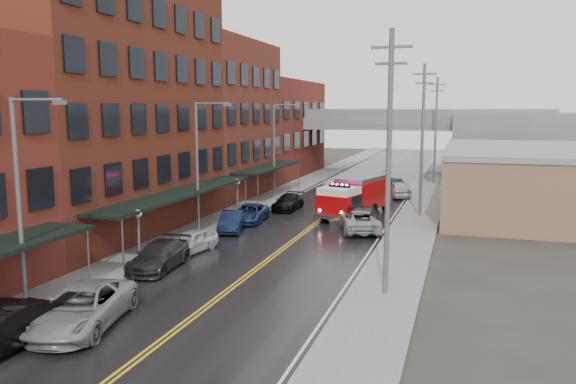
% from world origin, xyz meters
% --- Properties ---
extents(road, '(11.00, 160.00, 0.02)m').
position_xyz_m(road, '(0.00, 30.00, 0.01)').
color(road, black).
rests_on(road, ground).
extents(sidewalk_left, '(3.00, 160.00, 0.15)m').
position_xyz_m(sidewalk_left, '(-7.30, 30.00, 0.07)').
color(sidewalk_left, slate).
rests_on(sidewalk_left, ground).
extents(sidewalk_right, '(3.00, 160.00, 0.15)m').
position_xyz_m(sidewalk_right, '(7.30, 30.00, 0.07)').
color(sidewalk_right, slate).
rests_on(sidewalk_right, ground).
extents(curb_left, '(0.30, 160.00, 0.15)m').
position_xyz_m(curb_left, '(-5.65, 30.00, 0.07)').
color(curb_left, gray).
rests_on(curb_left, ground).
extents(curb_right, '(0.30, 160.00, 0.15)m').
position_xyz_m(curb_right, '(5.65, 30.00, 0.07)').
color(curb_right, gray).
rests_on(curb_right, ground).
extents(brick_building_b, '(9.00, 20.00, 18.00)m').
position_xyz_m(brick_building_b, '(-13.30, 23.00, 9.00)').
color(brick_building_b, '#5B2618').
rests_on(brick_building_b, ground).
extents(brick_building_c, '(9.00, 15.00, 15.00)m').
position_xyz_m(brick_building_c, '(-13.30, 40.50, 7.50)').
color(brick_building_c, maroon).
rests_on(brick_building_c, ground).
extents(brick_building_far, '(9.00, 20.00, 12.00)m').
position_xyz_m(brick_building_far, '(-13.30, 58.00, 6.00)').
color(brick_building_far, maroon).
rests_on(brick_building_far, ground).
extents(tan_building, '(14.00, 22.00, 5.00)m').
position_xyz_m(tan_building, '(16.00, 40.00, 2.50)').
color(tan_building, '#91764E').
rests_on(tan_building, ground).
extents(right_far_block, '(18.00, 30.00, 8.00)m').
position_xyz_m(right_far_block, '(18.00, 70.00, 4.00)').
color(right_far_block, slate).
rests_on(right_far_block, ground).
extents(awning_1, '(2.60, 18.00, 3.09)m').
position_xyz_m(awning_1, '(-7.49, 23.00, 2.99)').
color(awning_1, black).
rests_on(awning_1, ground).
extents(awning_2, '(2.60, 13.00, 3.09)m').
position_xyz_m(awning_2, '(-7.49, 40.50, 2.99)').
color(awning_2, black).
rests_on(awning_2, ground).
extents(globe_lamp_1, '(0.44, 0.44, 3.12)m').
position_xyz_m(globe_lamp_1, '(-6.40, 16.00, 2.31)').
color(globe_lamp_1, '#59595B').
rests_on(globe_lamp_1, ground).
extents(globe_lamp_2, '(0.44, 0.44, 3.12)m').
position_xyz_m(globe_lamp_2, '(-6.40, 30.00, 2.31)').
color(globe_lamp_2, '#59595B').
rests_on(globe_lamp_2, ground).
extents(street_lamp_0, '(2.64, 0.22, 9.00)m').
position_xyz_m(street_lamp_0, '(-6.55, 8.00, 5.19)').
color(street_lamp_0, '#59595B').
rests_on(street_lamp_0, ground).
extents(street_lamp_1, '(2.64, 0.22, 9.00)m').
position_xyz_m(street_lamp_1, '(-6.55, 24.00, 5.19)').
color(street_lamp_1, '#59595B').
rests_on(street_lamp_1, ground).
extents(street_lamp_2, '(2.64, 0.22, 9.00)m').
position_xyz_m(street_lamp_2, '(-6.55, 40.00, 5.19)').
color(street_lamp_2, '#59595B').
rests_on(street_lamp_2, ground).
extents(utility_pole_0, '(1.80, 0.24, 12.00)m').
position_xyz_m(utility_pole_0, '(7.20, 15.00, 6.31)').
color(utility_pole_0, '#59595B').
rests_on(utility_pole_0, ground).
extents(utility_pole_1, '(1.80, 0.24, 12.00)m').
position_xyz_m(utility_pole_1, '(7.20, 35.00, 6.31)').
color(utility_pole_1, '#59595B').
rests_on(utility_pole_1, ground).
extents(utility_pole_2, '(1.80, 0.24, 12.00)m').
position_xyz_m(utility_pole_2, '(7.20, 55.00, 6.31)').
color(utility_pole_2, '#59595B').
rests_on(utility_pole_2, ground).
extents(overpass, '(40.00, 10.00, 7.50)m').
position_xyz_m(overpass, '(0.00, 62.00, 5.99)').
color(overpass, slate).
rests_on(overpass, ground).
extents(fire_truck, '(5.07, 8.91, 3.10)m').
position_xyz_m(fire_truck, '(2.22, 33.81, 1.68)').
color(fire_truck, '#A20709').
rests_on(fire_truck, ground).
extents(parked_car_left_2, '(3.89, 6.31, 1.63)m').
position_xyz_m(parked_car_left_2, '(-3.68, 7.58, 0.82)').
color(parked_car_left_2, gray).
rests_on(parked_car_left_2, ground).
extents(parked_car_left_3, '(2.46, 5.14, 1.45)m').
position_xyz_m(parked_car_left_3, '(-5.00, 15.70, 0.72)').
color(parked_car_left_3, black).
rests_on(parked_car_left_3, ground).
extents(parked_car_left_4, '(2.28, 4.20, 1.36)m').
position_xyz_m(parked_car_left_4, '(-4.98, 19.35, 0.68)').
color(parked_car_left_4, silver).
rests_on(parked_car_left_4, ground).
extents(parked_car_left_5, '(2.55, 4.50, 1.40)m').
position_xyz_m(parked_car_left_5, '(-5.00, 25.56, 0.70)').
color(parked_car_left_5, black).
rests_on(parked_car_left_5, ground).
extents(parked_car_left_6, '(2.73, 5.03, 1.34)m').
position_xyz_m(parked_car_left_6, '(-5.00, 28.97, 0.67)').
color(parked_car_left_6, navy).
rests_on(parked_car_left_6, ground).
extents(parked_car_left_7, '(1.89, 4.60, 1.33)m').
position_xyz_m(parked_car_left_7, '(-3.76, 34.80, 0.67)').
color(parked_car_left_7, black).
rests_on(parked_car_left_7, ground).
extents(parked_car_right_0, '(4.00, 5.99, 1.53)m').
position_xyz_m(parked_car_right_0, '(3.60, 28.20, 0.76)').
color(parked_car_right_0, '#9A9CA1').
rests_on(parked_car_right_0, ground).
extents(parked_car_right_1, '(2.63, 5.59, 1.58)m').
position_xyz_m(parked_car_right_1, '(3.60, 29.80, 0.79)').
color(parked_car_right_1, '#272729').
rests_on(parked_car_right_1, ground).
extents(parked_car_right_2, '(3.32, 5.05, 1.60)m').
position_xyz_m(parked_car_right_2, '(4.41, 44.41, 0.80)').
color(parked_car_right_2, silver).
rests_on(parked_car_right_2, ground).
extents(parked_car_right_3, '(1.78, 4.64, 1.51)m').
position_xyz_m(parked_car_right_3, '(3.60, 47.80, 0.75)').
color(parked_car_right_3, '#0E1932').
rests_on(parked_car_right_3, ground).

